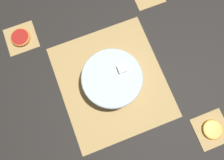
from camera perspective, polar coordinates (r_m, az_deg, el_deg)
The scene contains 7 objects.
ground_plane at distance 0.91m, azimuth -0.00°, elevation -0.49°, with size 6.00×6.00×0.00m, color black.
bamboo_mat_center at distance 0.91m, azimuth -0.00°, elevation -0.45°, with size 0.47×0.43×0.01m.
coaster_mat_near_left at distance 1.05m, azimuth -22.63°, elevation 10.05°, with size 0.13×0.13×0.01m.
coaster_mat_far_right at distance 0.97m, azimuth 24.61°, elevation -11.68°, with size 0.13×0.13×0.01m.
fruit_salad_bowl at distance 0.86m, azimuth -0.00°, elevation 0.18°, with size 0.24×0.24×0.08m.
orange_slice_whole at distance 0.96m, azimuth 24.81°, elevation -11.66°, with size 0.08×0.08×0.01m.
grapefruit_slice at distance 1.04m, azimuth -22.82°, elevation 10.24°, with size 0.08×0.08×0.01m.
Camera 1 is at (0.18, -0.07, 0.89)m, focal length 35.00 mm.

